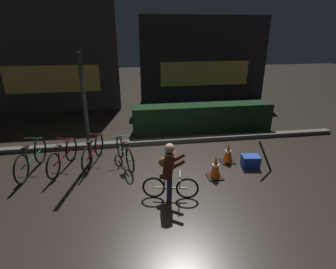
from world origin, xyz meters
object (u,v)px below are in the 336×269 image
parked_bike_left_mid (63,157)px  traffic_cone_near (215,167)px  parked_bike_leftmost (31,158)px  parked_bike_center_left (93,152)px  closed_umbrella (265,156)px  parked_bike_center_right (125,153)px  blue_crate (250,161)px  cyclist (169,171)px  traffic_cone_far (228,153)px  street_post (85,111)px

parked_bike_left_mid → traffic_cone_near: 3.80m
parked_bike_leftmost → parked_bike_center_left: size_ratio=1.10×
parked_bike_left_mid → closed_umbrella: size_ratio=1.82×
parked_bike_center_right → blue_crate: size_ratio=3.44×
parked_bike_center_left → cyclist: cyclist is taller
cyclist → traffic_cone_near: bearing=39.8°
parked_bike_center_left → parked_bike_center_right: bearing=-89.5°
parked_bike_center_left → blue_crate: parked_bike_center_left is taller
parked_bike_left_mid → parked_bike_center_right: size_ratio=1.02×
traffic_cone_far → parked_bike_center_left: bearing=172.4°
parked_bike_leftmost → parked_bike_center_left: parked_bike_leftmost is taller
parked_bike_center_left → cyclist: size_ratio=1.26×
parked_bike_left_mid → traffic_cone_near: (3.66, -1.01, -0.06)m
traffic_cone_far → street_post: bearing=171.3°
street_post → closed_umbrella: size_ratio=3.34×
traffic_cone_near → street_post: bearing=156.8°
blue_crate → closed_umbrella: closed_umbrella is taller
parked_bike_left_mid → traffic_cone_far: (4.25, -0.27, -0.07)m
street_post → parked_bike_center_right: (0.91, -0.28, -1.09)m
parked_bike_left_mid → cyclist: bearing=-108.7°
parked_bike_center_right → parked_bike_center_left: bearing=60.9°
closed_umbrella → street_post: bearing=8.0°
parked_bike_center_left → parked_bike_center_right: (0.81, -0.19, -0.01)m
parked_bike_center_left → parked_bike_center_right: parked_bike_center_left is taller
street_post → parked_bike_left_mid: 1.29m
blue_crate → parked_bike_left_mid: bearing=172.6°
parked_bike_center_left → parked_bike_leftmost: bearing=112.8°
traffic_cone_near → traffic_cone_far: bearing=51.5°
parked_bike_leftmost → traffic_cone_far: (4.98, -0.24, -0.10)m
traffic_cone_near → closed_umbrella: 1.33m
parked_bike_center_left → traffic_cone_near: 3.18m
parked_bike_center_left → street_post: bearing=60.7°
traffic_cone_far → closed_umbrella: closed_umbrella is taller
traffic_cone_near → blue_crate: bearing=20.4°
parked_bike_center_right → cyclist: bearing=-167.3°
parked_bike_center_left → traffic_cone_near: parked_bike_center_left is taller
parked_bike_left_mid → traffic_cone_far: parked_bike_left_mid is taller
parked_bike_left_mid → parked_bike_center_left: (0.72, 0.20, 0.00)m
street_post → cyclist: bearing=-47.0°
parked_bike_leftmost → traffic_cone_far: size_ratio=3.19×
blue_crate → parked_bike_center_left: bearing=168.5°
parked_bike_center_left → traffic_cone_far: (3.53, -0.47, -0.08)m
parked_bike_leftmost → blue_crate: bearing=-88.4°
traffic_cone_far → closed_umbrella: (0.73, -0.59, 0.14)m
parked_bike_leftmost → parked_bike_center_right: bearing=-81.2°
parked_bike_center_left → parked_bike_center_right: size_ratio=1.03×
parked_bike_leftmost → parked_bike_left_mid: (0.73, 0.03, -0.03)m
parked_bike_leftmost → parked_bike_left_mid: size_ratio=1.11×
parked_bike_left_mid → blue_crate: size_ratio=3.51×
parked_bike_left_mid → blue_crate: (4.74, -0.61, -0.18)m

